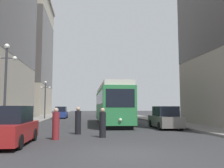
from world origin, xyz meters
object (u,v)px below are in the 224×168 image
object	(u,v)px
parked_car_left_mid	(10,127)
lamp_post_left_far	(45,94)
pedestrian_crossing_near	(56,125)
pedestrian_on_sidewalk	(103,124)
streetcar	(111,104)
pedestrian_crossing_far	(78,121)
parked_car_left_near	(61,113)
parked_car_right_far	(165,118)
transit_bus	(118,106)
lamp_post_left_near	(6,74)

from	to	relation	value
parked_car_left_mid	lamp_post_left_far	distance (m)	23.16
pedestrian_crossing_near	pedestrian_on_sidewalk	distance (m)	2.68
streetcar	lamp_post_left_far	bearing A→B (deg)	130.29
pedestrian_crossing_far	pedestrian_on_sidewalk	bearing A→B (deg)	-5.80
parked_car_left_near	parked_car_left_mid	world-z (taller)	same
pedestrian_crossing_near	pedestrian_crossing_far	xyz separation A→B (m)	(1.15, 2.49, 0.02)
parked_car_right_far	pedestrian_on_sidewalk	bearing A→B (deg)	45.05
parked_car_right_far	pedestrian_crossing_near	xyz separation A→B (m)	(-8.22, -5.84, -0.04)
parked_car_left_near	lamp_post_left_far	xyz separation A→B (m)	(-1.90, -3.96, 2.79)
parked_car_right_far	pedestrian_crossing_near	distance (m)	10.08
pedestrian_crossing_far	transit_bus	bearing A→B (deg)	122.61
parked_car_left_mid	lamp_post_left_far	xyz separation A→B (m)	(-1.90, 22.91, 2.79)
pedestrian_crossing_far	pedestrian_on_sidewalk	world-z (taller)	pedestrian_crossing_far
transit_bus	lamp_post_left_near	xyz separation A→B (m)	(-11.77, -26.65, 2.11)
transit_bus	lamp_post_left_near	distance (m)	29.21
parked_car_left_near	parked_car_right_far	world-z (taller)	same
streetcar	parked_car_left_mid	size ratio (longest dim) A/B	3.16
transit_bus	lamp_post_left_far	world-z (taller)	lamp_post_left_far
pedestrian_crossing_near	pedestrian_crossing_far	distance (m)	2.74
pedestrian_on_sidewalk	transit_bus	bearing A→B (deg)	38.21
parked_car_right_far	lamp_post_left_near	distance (m)	12.68
streetcar	pedestrian_crossing_near	xyz separation A→B (m)	(-4.38, -11.26, -1.30)
parked_car_left_mid	pedestrian_on_sidewalk	size ratio (longest dim) A/B	2.54
pedestrian_crossing_near	lamp_post_left_far	xyz separation A→B (m)	(-3.85, 21.32, 2.83)
pedestrian_crossing_near	pedestrian_on_sidewalk	size ratio (longest dim) A/B	1.01
streetcar	transit_bus	bearing A→B (deg)	80.51
transit_bus	parked_car_right_far	world-z (taller)	transit_bus
parked_car_left_mid	pedestrian_crossing_near	xyz separation A→B (m)	(1.95, 1.59, -0.04)
parked_car_left_mid	streetcar	bearing A→B (deg)	65.14
transit_bus	pedestrian_crossing_near	xyz separation A→B (m)	(-7.91, -30.33, -1.14)
transit_bus	lamp_post_left_far	distance (m)	14.91
streetcar	lamp_post_left_near	distance (m)	11.36
parked_car_left_near	lamp_post_left_near	size ratio (longest dim) A/B	0.74
streetcar	parked_car_right_far	xyz separation A→B (m)	(3.84, -5.41, -1.26)
parked_car_right_far	parked_car_left_mid	bearing A→B (deg)	38.20
pedestrian_crossing_far	parked_car_left_near	bearing A→B (deg)	144.02
pedestrian_crossing_far	lamp_post_left_near	distance (m)	6.08
streetcar	parked_car_left_near	world-z (taller)	streetcar
parked_car_right_far	pedestrian_crossing_near	world-z (taller)	parked_car_right_far
streetcar	pedestrian_crossing_near	distance (m)	12.15
parked_car_right_far	pedestrian_on_sidewalk	size ratio (longest dim) A/B	2.59
pedestrian_crossing_near	lamp_post_left_far	size ratio (longest dim) A/B	0.33
parked_car_right_far	pedestrian_crossing_near	bearing A→B (deg)	37.46
parked_car_left_mid	pedestrian_crossing_near	size ratio (longest dim) A/B	2.52
parked_car_left_mid	pedestrian_on_sidewalk	xyz separation A→B (m)	(4.56, 2.21, -0.04)
transit_bus	lamp_post_left_near	size ratio (longest dim) A/B	2.02
pedestrian_crossing_far	pedestrian_crossing_near	bearing A→B (deg)	-68.52
parked_car_left_mid	parked_car_left_near	bearing A→B (deg)	91.38
pedestrian_on_sidewalk	lamp_post_left_far	world-z (taller)	lamp_post_left_far
parked_car_right_far	lamp_post_left_far	bearing A→B (deg)	-50.02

